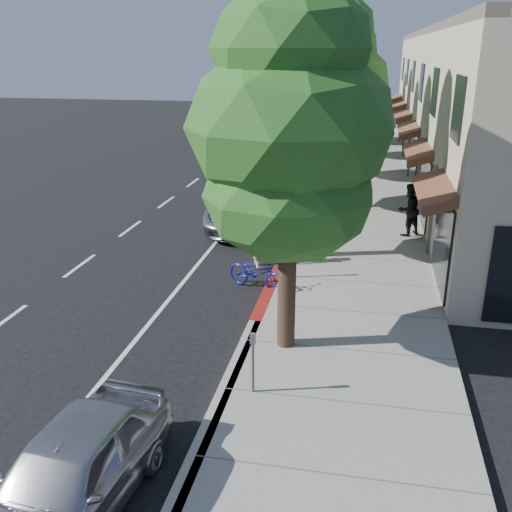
% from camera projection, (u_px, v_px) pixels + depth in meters
% --- Properties ---
extents(ground, '(120.00, 120.00, 0.00)m').
position_uv_depth(ground, '(263.00, 309.00, 14.89)').
color(ground, black).
rests_on(ground, ground).
extents(sidewalk, '(4.60, 56.00, 0.15)m').
position_uv_depth(sidewalk, '(359.00, 224.00, 21.82)').
color(sidewalk, gray).
rests_on(sidewalk, ground).
extents(curb, '(0.30, 56.00, 0.15)m').
position_uv_depth(curb, '(300.00, 221.00, 22.24)').
color(curb, '#9E998E').
rests_on(curb, ground).
extents(curb_red_segment, '(0.32, 4.00, 0.15)m').
position_uv_depth(curb_red_segment, '(269.00, 291.00, 15.79)').
color(curb_red_segment, maroon).
rests_on(curb_red_segment, ground).
extents(street_tree_0, '(4.18, 4.18, 7.67)m').
position_uv_depth(street_tree_0, '(290.00, 133.00, 11.22)').
color(street_tree_0, black).
rests_on(street_tree_0, ground).
extents(street_tree_1, '(4.20, 4.20, 8.09)m').
position_uv_depth(street_tree_1, '(318.00, 94.00, 16.65)').
color(street_tree_1, black).
rests_on(street_tree_1, ground).
extents(street_tree_2, '(4.58, 4.58, 7.67)m').
position_uv_depth(street_tree_2, '(332.00, 93.00, 22.32)').
color(street_tree_2, black).
rests_on(street_tree_2, ground).
extents(street_tree_3, '(4.29, 4.29, 7.20)m').
position_uv_depth(street_tree_3, '(340.00, 91.00, 27.95)').
color(street_tree_3, black).
rests_on(street_tree_3, ground).
extents(street_tree_4, '(4.26, 4.26, 7.57)m').
position_uv_depth(street_tree_4, '(346.00, 78.00, 33.38)').
color(street_tree_4, black).
rests_on(street_tree_4, ground).
extents(street_tree_5, '(4.97, 4.97, 7.08)m').
position_uv_depth(street_tree_5, '(350.00, 82.00, 39.09)').
color(street_tree_5, black).
rests_on(street_tree_5, ground).
extents(cyclist, '(0.74, 0.86, 2.00)m').
position_uv_depth(cyclist, '(258.00, 236.00, 17.44)').
color(cyclist, white).
rests_on(cyclist, ground).
extents(bicycle, '(2.00, 1.38, 1.00)m').
position_uv_depth(bicycle, '(257.00, 273.00, 15.96)').
color(bicycle, '#161A9C').
rests_on(bicycle, ground).
extents(silver_suv, '(3.08, 6.12, 1.66)m').
position_uv_depth(silver_suv, '(255.00, 204.00, 21.68)').
color(silver_suv, '#AAAAAF').
rests_on(silver_suv, ground).
extents(dark_sedan, '(2.24, 5.28, 1.70)m').
position_uv_depth(dark_sedan, '(291.00, 195.00, 22.99)').
color(dark_sedan, black).
rests_on(dark_sedan, ground).
extents(white_pickup, '(2.75, 5.84, 1.65)m').
position_uv_depth(white_pickup, '(318.00, 148.00, 34.06)').
color(white_pickup, white).
rests_on(white_pickup, ground).
extents(dark_suv_far, '(2.21, 5.30, 1.79)m').
position_uv_depth(dark_suv_far, '(292.00, 144.00, 35.00)').
color(dark_suv_far, black).
rests_on(dark_suv_far, ground).
extents(near_car_a, '(2.04, 4.22, 1.39)m').
position_uv_depth(near_car_a, '(70.00, 474.00, 8.13)').
color(near_car_a, '#B5B4BA').
rests_on(near_car_a, ground).
extents(pedestrian, '(1.15, 1.13, 1.87)m').
position_uv_depth(pedestrian, '(409.00, 210.00, 20.01)').
color(pedestrian, black).
rests_on(pedestrian, sidewalk).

